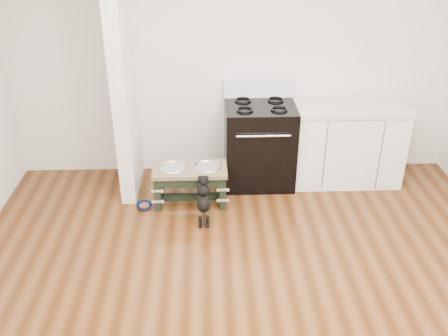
% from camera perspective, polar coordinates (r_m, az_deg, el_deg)
% --- Properties ---
extents(ground, '(5.00, 5.00, 0.00)m').
position_cam_1_polar(ground, '(4.04, 3.31, -16.70)').
color(ground, '#40200B').
rests_on(ground, ground).
extents(room_shell, '(5.00, 5.00, 5.00)m').
position_cam_1_polar(room_shell, '(3.12, 4.13, 4.97)').
color(room_shell, silver).
rests_on(room_shell, ground).
extents(partition_wall, '(0.15, 0.80, 2.70)m').
position_cam_1_polar(partition_wall, '(5.24, -11.55, 10.98)').
color(partition_wall, silver).
rests_on(partition_wall, ground).
extents(oven_range, '(0.76, 0.69, 1.14)m').
position_cam_1_polar(oven_range, '(5.57, 4.04, 2.89)').
color(oven_range, black).
rests_on(oven_range, ground).
extents(cabinet_run, '(1.24, 0.64, 0.91)m').
position_cam_1_polar(cabinet_run, '(5.78, 13.74, 2.82)').
color(cabinet_run, white).
rests_on(cabinet_run, ground).
extents(dog_feeder, '(0.76, 0.41, 0.44)m').
position_cam_1_polar(dog_feeder, '(5.22, -3.87, -1.14)').
color(dog_feeder, black).
rests_on(dog_feeder, ground).
extents(puppy, '(0.13, 0.39, 0.47)m').
position_cam_1_polar(puppy, '(4.94, -2.36, -3.54)').
color(puppy, black).
rests_on(puppy, ground).
extents(floor_bowl, '(0.21, 0.21, 0.05)m').
position_cam_1_polar(floor_bowl, '(5.31, -9.09, -4.31)').
color(floor_bowl, '#0B1B4F').
rests_on(floor_bowl, ground).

